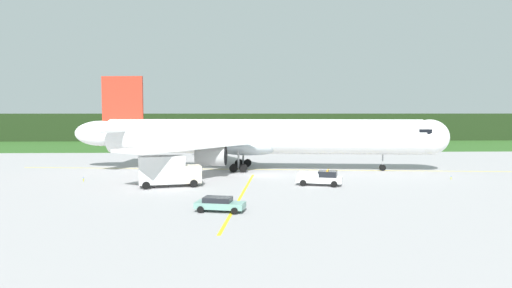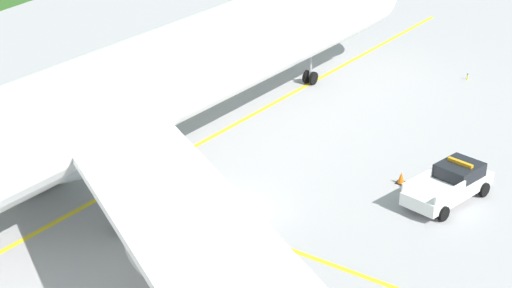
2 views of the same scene
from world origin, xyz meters
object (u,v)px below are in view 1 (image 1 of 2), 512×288
airliner (258,137)px  catering_truck (167,171)px  staff_car (219,204)px  apron_cone (321,179)px  ops_pickup_truck (321,178)px

airliner → catering_truck: airliner is taller
staff_car → apron_cone: staff_car is taller
airliner → catering_truck: 19.75m
apron_cone → catering_truck: bearing=-170.6°
staff_car → apron_cone: (12.09, 16.81, -0.39)m
airliner → catering_truck: bearing=-125.2°
catering_truck → airliner: bearing=54.8°
airliner → catering_truck: size_ratio=7.61×
catering_truck → staff_car: bearing=-64.1°
ops_pickup_truck → staff_car: (-11.57, -14.00, -0.20)m
airliner → staff_car: 30.31m
ops_pickup_truck → staff_car: 18.17m
ops_pickup_truck → apron_cone: ops_pickup_truck is taller
airliner → ops_pickup_truck: airliner is taller
airliner → staff_car: size_ratio=12.33×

